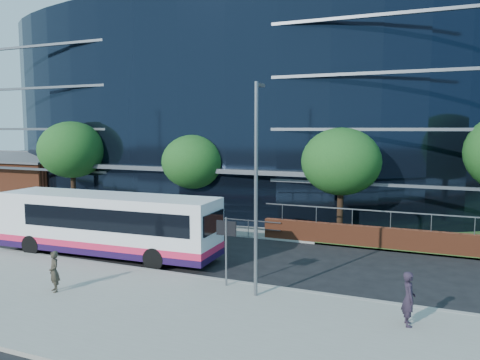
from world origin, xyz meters
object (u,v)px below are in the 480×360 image
at_px(street_sign, 226,237).
at_px(streetlight_east, 256,183).
at_px(city_bus, 109,224).
at_px(tree_far_b, 193,162).
at_px(pedestrian_b, 54,271).
at_px(tree_far_a, 72,150).
at_px(tree_far_c, 341,162).
at_px(pedestrian, 409,299).
at_px(brick_pavilion, 32,178).

height_order(street_sign, streetlight_east, streetlight_east).
height_order(streetlight_east, city_bus, streetlight_east).
distance_m(tree_far_b, city_bus, 9.38).
xyz_separation_m(streetlight_east, pedestrian_b, (-7.35, -2.66, -3.49)).
bearing_deg(pedestrian_b, city_bus, 134.99).
relative_size(tree_far_a, tree_far_b, 1.15).
height_order(tree_far_c, streetlight_east, streetlight_east).
bearing_deg(tree_far_a, street_sign, -31.17).
height_order(streetlight_east, pedestrian, streetlight_east).
bearing_deg(brick_pavilion, city_bus, -34.31).
xyz_separation_m(city_bus, pedestrian_b, (1.56, -5.30, -0.72)).
distance_m(street_sign, tree_far_a, 20.63).
distance_m(tree_far_a, pedestrian_b, 18.51).
bearing_deg(street_sign, tree_far_b, 124.08).
distance_m(tree_far_c, pedestrian, 13.10).
relative_size(brick_pavilion, street_sign, 3.07).
distance_m(tree_far_c, pedestrian_b, 16.55).
bearing_deg(brick_pavilion, pedestrian, -25.95).
bearing_deg(pedestrian_b, tree_far_a, 158.73).
relative_size(tree_far_c, city_bus, 0.55).
bearing_deg(streetlight_east, pedestrian, -6.48).
height_order(tree_far_c, city_bus, tree_far_c).
bearing_deg(tree_far_a, pedestrian, -25.73).
distance_m(street_sign, streetlight_east, 2.80).
relative_size(tree_far_a, streetlight_east, 0.87).
xyz_separation_m(streetlight_east, city_bus, (-8.90, 2.64, -2.77)).
distance_m(tree_far_a, pedestrian, 27.45).
relative_size(street_sign, pedestrian_b, 1.75).
height_order(street_sign, tree_far_b, tree_far_b).
distance_m(brick_pavilion, pedestrian, 37.25).
bearing_deg(tree_far_b, tree_far_c, -2.86).
bearing_deg(city_bus, tree_far_a, 137.32).
height_order(brick_pavilion, tree_far_c, tree_far_c).
xyz_separation_m(tree_far_b, city_bus, (0.10, -9.03, -2.54)).
height_order(tree_far_b, pedestrian_b, tree_far_b).
xyz_separation_m(tree_far_b, pedestrian, (14.49, -12.30, -3.17)).
bearing_deg(pedestrian_b, streetlight_east, 48.53).
height_order(brick_pavilion, pedestrian, brick_pavilion).
xyz_separation_m(tree_far_c, city_bus, (-9.90, -8.53, -2.86)).
xyz_separation_m(street_sign, streetlight_east, (1.50, -0.59, 2.29)).
bearing_deg(city_bus, brick_pavilion, 143.22).
distance_m(street_sign, city_bus, 7.70).
bearing_deg(brick_pavilion, tree_far_a, -26.55).
relative_size(street_sign, streetlight_east, 0.35).
bearing_deg(streetlight_east, city_bus, 163.48).
distance_m(tree_far_a, tree_far_b, 10.03).
xyz_separation_m(brick_pavilion, street_sign, (26.50, -15.09, 0.21)).
bearing_deg(pedestrian, brick_pavilion, 49.25).
xyz_separation_m(street_sign, pedestrian_b, (-5.85, -3.25, -1.20)).
relative_size(tree_far_b, pedestrian, 3.41).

